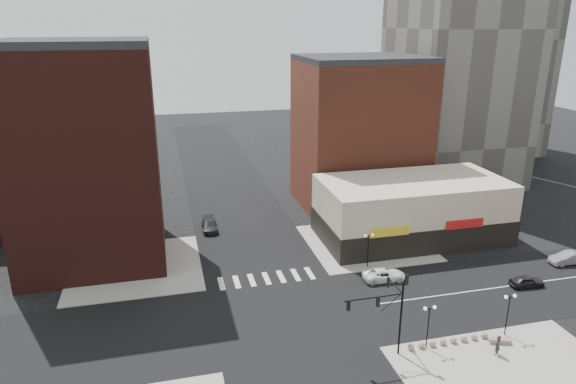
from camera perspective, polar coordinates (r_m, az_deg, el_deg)
name	(u,v)px	position (r m, az deg, el deg)	size (l,w,h in m)	color
ground	(285,317)	(51.89, -0.39, -13.72)	(240.00, 240.00, 0.00)	black
road_ew	(285,317)	(51.88, -0.39, -13.71)	(200.00, 14.00, 0.02)	black
road_ns	(285,317)	(51.88, -0.39, -13.71)	(14.00, 200.00, 0.02)	black
sidewalk_nw	(136,267)	(63.61, -16.54, -8.04)	(15.00, 15.00, 0.12)	gray
sidewalk_ne	(366,243)	(68.15, 8.65, -5.60)	(15.00, 15.00, 0.12)	gray
sidewalk_se	(519,383)	(47.72, 24.28, -18.74)	(18.00, 14.00, 0.12)	gray
building_nw	(86,159)	(63.59, -21.50, 3.41)	(16.00, 15.00, 25.00)	#3D1813
building_nw_low	(8,182)	(82.55, -28.71, 0.98)	(20.00, 18.00, 12.00)	#3D1813
building_ne_midrise	(359,135)	(79.64, 7.93, 6.27)	(18.00, 15.00, 22.00)	brown
building_ne_row	(411,214)	(69.99, 13.55, -2.39)	(24.20, 12.20, 8.00)	beige
traffic_signal	(389,304)	(45.13, 11.21, -12.10)	(5.59, 3.09, 7.77)	black
street_lamp_se_a	(429,316)	(47.44, 15.41, -13.17)	(1.22, 0.32, 4.16)	black
street_lamp_se_b	(509,304)	(51.53, 23.36, -11.40)	(1.22, 0.32, 4.16)	black
street_lamp_ne	(369,242)	(60.48, 8.94, -5.49)	(1.22, 0.32, 4.16)	black
bollard_row	(448,341)	(49.97, 17.38, -15.52)	(7.92, 0.57, 0.57)	#886C5D
white_suv	(384,275)	(59.07, 10.65, -9.03)	(2.24, 4.85, 1.35)	white
dark_sedan_east	(527,281)	(62.55, 25.01, -8.98)	(1.51, 3.74, 1.27)	black
silver_sedan	(568,258)	(70.20, 28.68, -6.46)	(1.56, 4.49, 1.48)	gray
dark_sedan_north	(210,225)	(71.99, -8.70, -3.68)	(2.03, 4.99, 1.45)	black
pedestrian	(497,345)	(49.62, 22.24, -15.48)	(0.69, 0.45, 1.89)	#262429
stone_bench	(499,341)	(51.63, 22.44, -15.01)	(2.03, 1.18, 0.45)	gray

